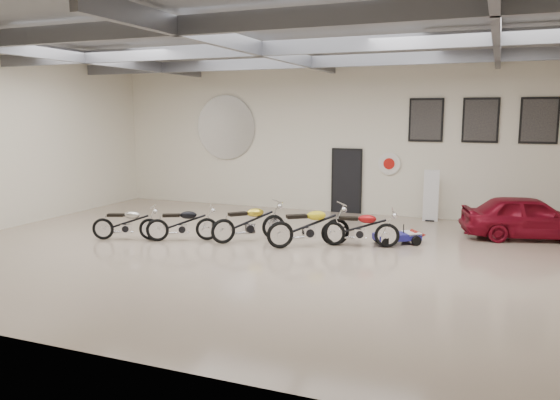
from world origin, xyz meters
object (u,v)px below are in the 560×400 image
at_px(motorcycle_gold, 249,222).
at_px(motorcycle_yellow, 309,225).
at_px(motorcycle_black, 182,223).
at_px(motorcycle_silver, 126,223).
at_px(motorcycle_red, 360,227).
at_px(vintage_car, 529,217).
at_px(banner_stand, 431,194).
at_px(go_kart, 401,234).

xyz_separation_m(motorcycle_gold, motorcycle_yellow, (1.65, 0.02, 0.03)).
bearing_deg(motorcycle_gold, motorcycle_black, 154.48).
relative_size(motorcycle_silver, motorcycle_yellow, 0.84).
xyz_separation_m(motorcycle_silver, motorcycle_yellow, (4.72, 1.07, 0.09)).
xyz_separation_m(motorcycle_silver, motorcycle_red, (5.90, 1.56, 0.03)).
relative_size(motorcycle_yellow, vintage_car, 0.62).
xyz_separation_m(banner_stand, motorcycle_silver, (-7.15, -5.60, -0.38)).
distance_m(motorcycle_yellow, go_kart, 2.43).
height_order(motorcycle_black, vintage_car, vintage_car).
height_order(motorcycle_gold, go_kart, motorcycle_gold).
height_order(motorcycle_red, go_kart, motorcycle_red).
xyz_separation_m(motorcycle_gold, go_kart, (3.75, 1.19, -0.26)).
height_order(motorcycle_black, motorcycle_yellow, motorcycle_yellow).
height_order(motorcycle_red, vintage_car, vintage_car).
bearing_deg(motorcycle_yellow, go_kart, -6.70).
relative_size(banner_stand, motorcycle_red, 0.88).
relative_size(motorcycle_yellow, go_kart, 1.48).
bearing_deg(motorcycle_gold, motorcycle_yellow, -45.32).
bearing_deg(motorcycle_yellow, motorcycle_silver, 157.00).
distance_m(motorcycle_yellow, vintage_car, 5.96).
bearing_deg(banner_stand, motorcycle_black, -141.57).
bearing_deg(motorcycle_black, motorcycle_yellow, -17.02).
bearing_deg(motorcycle_silver, motorcycle_black, -3.41).
bearing_deg(banner_stand, go_kart, -99.18).
relative_size(motorcycle_yellow, motorcycle_red, 1.11).
bearing_deg(banner_stand, motorcycle_gold, -135.52).
bearing_deg(go_kart, vintage_car, -3.54).
bearing_deg(vintage_car, motorcycle_black, 98.35).
height_order(banner_stand, vintage_car, banner_stand).
relative_size(motorcycle_black, motorcycle_red, 0.96).
bearing_deg(vintage_car, motorcycle_silver, 97.50).
height_order(motorcycle_gold, motorcycle_yellow, motorcycle_yellow).
bearing_deg(motorcycle_silver, motorcycle_red, -6.01).
xyz_separation_m(motorcycle_black, motorcycle_yellow, (3.28, 0.62, 0.07)).
distance_m(motorcycle_gold, vintage_car, 7.43).
bearing_deg(motorcycle_red, banner_stand, 60.98).
xyz_separation_m(motorcycle_black, motorcycle_gold, (1.63, 0.61, 0.04)).
relative_size(motorcycle_black, motorcycle_yellow, 0.87).
height_order(motorcycle_gold, motorcycle_red, motorcycle_gold).
height_order(motorcycle_yellow, motorcycle_red, motorcycle_yellow).
distance_m(motorcycle_black, go_kart, 5.68).
height_order(motorcycle_silver, motorcycle_gold, motorcycle_gold).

